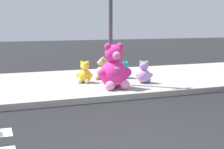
{
  "coord_description": "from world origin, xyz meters",
  "views": [
    {
      "loc": [
        -2.09,
        -3.98,
        1.84
      ],
      "look_at": [
        0.74,
        3.6,
        0.55
      ],
      "focal_mm": 52.06,
      "sensor_mm": 36.0,
      "label": 1
    }
  ],
  "objects": [
    {
      "name": "plush_yellow",
      "position": [
        0.38,
        4.86,
        0.4
      ],
      "size": [
        0.43,
        0.45,
        0.62
      ],
      "color": "yellow",
      "rests_on": "sidewalk"
    },
    {
      "name": "plush_pink_large",
      "position": [
        0.89,
        3.81,
        0.62
      ],
      "size": [
        0.91,
        0.8,
        1.18
      ],
      "color": "#F22D93",
      "rests_on": "sidewalk"
    },
    {
      "name": "plush_lavender",
      "position": [
        1.95,
        4.23,
        0.41
      ],
      "size": [
        0.45,
        0.46,
        0.64
      ],
      "color": "#B28CD8",
      "rests_on": "sidewalk"
    },
    {
      "name": "plush_tan",
      "position": [
        1.03,
        5.21,
        0.42
      ],
      "size": [
        0.48,
        0.49,
        0.68
      ],
      "color": "tan",
      "rests_on": "sidewalk"
    },
    {
      "name": "plush_teal",
      "position": [
        1.76,
        5.17,
        0.36
      ],
      "size": [
        0.37,
        0.38,
        0.53
      ],
      "color": "teal",
      "rests_on": "sidewalk"
    },
    {
      "name": "sidewalk",
      "position": [
        0.0,
        5.2,
        0.07
      ],
      "size": [
        28.0,
        4.4,
        0.15
      ],
      "primitive_type": "cube",
      "color": "#9E9B93",
      "rests_on": "ground_plane"
    },
    {
      "name": "sign_pole",
      "position": [
        1.0,
        4.4,
        1.85
      ],
      "size": [
        0.56,
        0.11,
        3.2
      ],
      "color": "#4C4C51",
      "rests_on": "sidewalk"
    }
  ]
}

